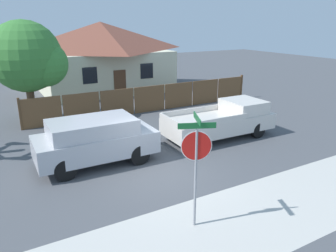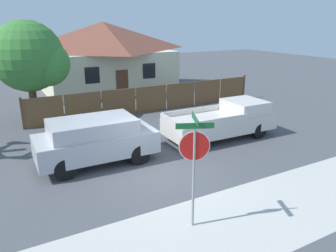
# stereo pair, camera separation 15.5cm
# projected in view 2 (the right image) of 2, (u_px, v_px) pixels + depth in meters

# --- Properties ---
(ground_plane) EXTENTS (80.00, 80.00, 0.00)m
(ground_plane) POSITION_uv_depth(u_px,v_px,m) (161.00, 175.00, 11.84)
(ground_plane) COLOR #4C4F54
(sidewalk_strip) EXTENTS (36.00, 3.20, 0.01)m
(sidewalk_strip) POSITION_uv_depth(u_px,v_px,m) (223.00, 227.00, 8.84)
(sidewalk_strip) COLOR beige
(sidewalk_strip) RESTS_ON ground
(wooden_fence) EXTENTS (14.65, 0.12, 1.67)m
(wooden_fence) POSITION_uv_depth(u_px,v_px,m) (151.00, 99.00, 19.87)
(wooden_fence) COLOR brown
(wooden_fence) RESTS_ON ground
(house) EXTENTS (10.23, 7.87, 5.25)m
(house) POSITION_uv_depth(u_px,v_px,m) (105.00, 55.00, 25.87)
(house) COLOR beige
(house) RESTS_ON ground
(oak_tree) EXTENTS (3.89, 3.70, 5.40)m
(oak_tree) POSITION_uv_depth(u_px,v_px,m) (32.00, 58.00, 17.05)
(oak_tree) COLOR brown
(oak_tree) RESTS_ON ground
(red_suv) EXTENTS (4.56, 2.11, 1.79)m
(red_suv) POSITION_uv_depth(u_px,v_px,m) (96.00, 139.00, 12.55)
(red_suv) COLOR #B7B7BC
(red_suv) RESTS_ON ground
(orange_pickup) EXTENTS (5.31, 2.12, 1.66)m
(orange_pickup) POSITION_uv_depth(u_px,v_px,m) (224.00, 120.00, 15.44)
(orange_pickup) COLOR silver
(orange_pickup) RESTS_ON ground
(stop_sign) EXTENTS (0.89, 0.81, 3.10)m
(stop_sign) POSITION_uv_depth(u_px,v_px,m) (194.00, 154.00, 8.28)
(stop_sign) COLOR gray
(stop_sign) RESTS_ON ground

